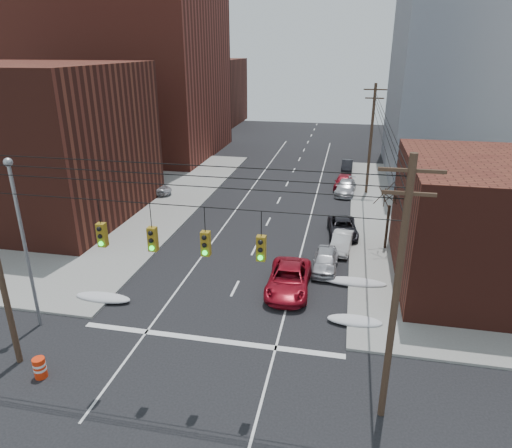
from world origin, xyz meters
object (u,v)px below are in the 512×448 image
at_px(parked_car_d, 346,187).
at_px(lot_car_a, 119,199).
at_px(lot_car_d, 69,194).
at_px(red_pickup, 289,279).
at_px(parked_car_e, 343,182).
at_px(lot_car_c, 63,200).
at_px(parked_car_c, 343,228).
at_px(lot_car_b, 150,189).
at_px(construction_barrel, 40,368).
at_px(parked_car_a, 325,261).
at_px(parked_car_f, 347,165).
at_px(parked_car_b, 342,242).

relative_size(parked_car_d, lot_car_a, 1.20).
bearing_deg(lot_car_d, red_pickup, -121.51).
height_order(parked_car_e, lot_car_c, lot_car_c).
distance_m(parked_car_c, parked_car_d, 11.36).
height_order(lot_car_b, lot_car_c, lot_car_c).
relative_size(parked_car_e, lot_car_d, 1.01).
relative_size(red_pickup, construction_barrel, 5.48).
relative_size(parked_car_c, parked_car_e, 1.12).
xyz_separation_m(lot_car_a, construction_barrel, (7.74, -22.71, -0.28)).
distance_m(red_pickup, lot_car_b, 23.02).
height_order(parked_car_a, lot_car_a, lot_car_a).
relative_size(parked_car_a, lot_car_d, 0.98).
bearing_deg(red_pickup, lot_car_d, 149.65).
xyz_separation_m(lot_car_b, lot_car_c, (-6.26, -5.38, 0.17)).
bearing_deg(parked_car_a, parked_car_e, 88.38).
bearing_deg(parked_car_d, parked_car_c, -85.43).
relative_size(parked_car_c, parked_car_d, 1.01).
xyz_separation_m(parked_car_d, parked_car_f, (0.00, 9.86, -0.07)).
distance_m(parked_car_c, lot_car_a, 21.09).
relative_size(red_pickup, lot_car_c, 1.03).
height_order(parked_car_c, lot_car_b, lot_car_b).
bearing_deg(lot_car_b, parked_car_f, -67.90).
height_order(parked_car_e, lot_car_b, parked_car_e).
height_order(red_pickup, parked_car_b, red_pickup).
height_order(red_pickup, lot_car_b, red_pickup).
bearing_deg(construction_barrel, parked_car_b, 52.29).
xyz_separation_m(parked_car_f, lot_car_c, (-25.68, -20.09, 0.31)).
bearing_deg(parked_car_d, parked_car_f, 94.57).
distance_m(parked_car_d, lot_car_c, 27.65).
bearing_deg(parked_car_a, parked_car_c, 81.56).
xyz_separation_m(red_pickup, construction_barrel, (-10.11, -10.26, -0.25)).
height_order(parked_car_a, lot_car_d, lot_car_d).
height_order(parked_car_d, lot_car_b, parked_car_d).
relative_size(parked_car_b, lot_car_a, 1.00).
relative_size(parked_car_f, lot_car_a, 0.95).
height_order(lot_car_b, construction_barrel, lot_car_b).
bearing_deg(lot_car_d, parked_car_d, -75.35).
xyz_separation_m(parked_car_a, lot_car_b, (-18.42, 12.94, 0.06)).
distance_m(parked_car_e, lot_car_d, 28.00).
bearing_deg(parked_car_e, parked_car_f, 93.57).
xyz_separation_m(red_pickup, parked_car_c, (3.06, 9.68, -0.10)).
height_order(parked_car_d, parked_car_f, parked_car_d).
bearing_deg(parked_car_c, lot_car_d, 166.70).
bearing_deg(parked_car_d, red_pickup, -93.71).
xyz_separation_m(lot_car_c, lot_car_d, (-0.67, 2.00, -0.06)).
xyz_separation_m(parked_car_b, parked_car_e, (-0.30, 16.29, 0.07)).
distance_m(parked_car_f, lot_car_a, 27.89).
height_order(parked_car_d, lot_car_c, lot_car_c).
xyz_separation_m(lot_car_c, construction_barrel, (12.51, -21.07, -0.41)).
distance_m(parked_car_a, parked_car_c, 6.51).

